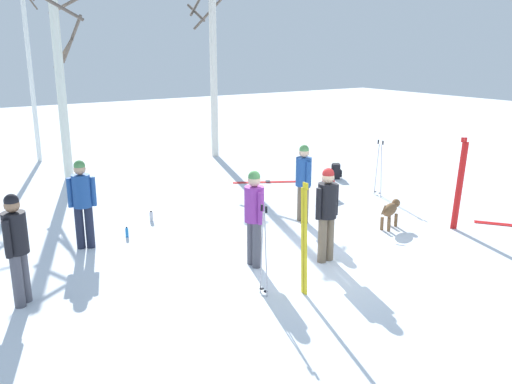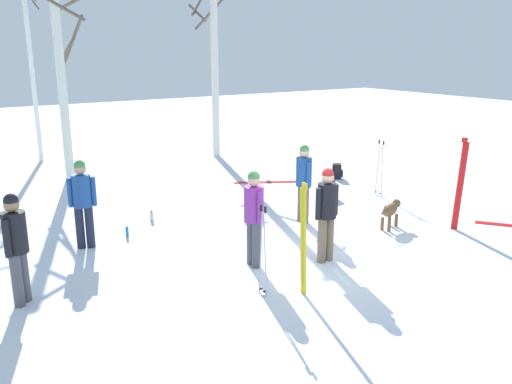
{
  "view_description": "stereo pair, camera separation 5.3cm",
  "coord_description": "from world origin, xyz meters",
  "px_view_note": "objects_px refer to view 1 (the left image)",
  "views": [
    {
      "loc": [
        -5.88,
        -6.93,
        3.75
      ],
      "look_at": [
        -0.35,
        1.53,
        1.0
      ],
      "focal_mm": 37.83,
      "sensor_mm": 36.0,
      "label": 1
    },
    {
      "loc": [
        -5.84,
        -6.96,
        3.75
      ],
      "look_at": [
        -0.35,
        1.53,
        1.0
      ],
      "focal_mm": 37.83,
      "sensor_mm": 36.0,
      "label": 2
    }
  ],
  "objects_px": {
    "ski_pair_planted_0": "(460,184)",
    "birch_tree_4": "(61,80)",
    "person_4": "(327,209)",
    "water_bottle_0": "(151,216)",
    "person_3": "(16,242)",
    "ski_poles_0": "(264,248)",
    "birch_tree_3": "(28,50)",
    "ski_poles_1": "(379,166)",
    "backpack_1": "(336,171)",
    "person_0": "(254,212)",
    "ski_pair_planted_1": "(304,240)",
    "birch_tree_5": "(213,51)",
    "water_bottle_1": "(127,232)",
    "ski_pair_lying_1": "(266,182)",
    "person_1": "(303,178)",
    "backpack_0": "(328,189)",
    "dog": "(390,210)",
    "person_2": "(82,199)"
  },
  "relations": [
    {
      "from": "ski_pair_planted_0",
      "to": "birch_tree_4",
      "type": "xyz_separation_m",
      "value": [
        -5.64,
        8.99,
        1.86
      ]
    },
    {
      "from": "person_4",
      "to": "water_bottle_0",
      "type": "distance_m",
      "value": 4.32
    },
    {
      "from": "person_3",
      "to": "ski_poles_0",
      "type": "distance_m",
      "value": 3.64
    },
    {
      "from": "ski_pair_planted_0",
      "to": "birch_tree_3",
      "type": "bearing_deg",
      "value": 115.78
    },
    {
      "from": "ski_poles_1",
      "to": "person_3",
      "type": "bearing_deg",
      "value": -170.6
    },
    {
      "from": "backpack_1",
      "to": "ski_poles_0",
      "type": "bearing_deg",
      "value": -139.46
    },
    {
      "from": "ski_poles_0",
      "to": "water_bottle_0",
      "type": "distance_m",
      "value": 4.43
    },
    {
      "from": "person_0",
      "to": "backpack_1",
      "type": "distance_m",
      "value": 6.92
    },
    {
      "from": "ski_pair_planted_0",
      "to": "ski_pair_planted_1",
      "type": "xyz_separation_m",
      "value": [
        -4.59,
        -0.66,
        -0.08
      ]
    },
    {
      "from": "birch_tree_5",
      "to": "ski_poles_0",
      "type": "bearing_deg",
      "value": -114.96
    },
    {
      "from": "person_0",
      "to": "water_bottle_1",
      "type": "distance_m",
      "value": 3.09
    },
    {
      "from": "ski_pair_planted_0",
      "to": "ski_pair_lying_1",
      "type": "height_order",
      "value": "ski_pair_planted_0"
    },
    {
      "from": "ski_pair_planted_0",
      "to": "birch_tree_4",
      "type": "bearing_deg",
      "value": 122.12
    },
    {
      "from": "person_4",
      "to": "birch_tree_4",
      "type": "height_order",
      "value": "birch_tree_4"
    },
    {
      "from": "person_4",
      "to": "ski_pair_planted_0",
      "type": "xyz_separation_m",
      "value": [
        3.45,
        -0.16,
        -0.01
      ]
    },
    {
      "from": "person_0",
      "to": "person_1",
      "type": "distance_m",
      "value": 2.67
    },
    {
      "from": "birch_tree_4",
      "to": "water_bottle_1",
      "type": "bearing_deg",
      "value": -93.64
    },
    {
      "from": "person_0",
      "to": "ski_poles_0",
      "type": "distance_m",
      "value": 1.18
    },
    {
      "from": "person_1",
      "to": "birch_tree_3",
      "type": "height_order",
      "value": "birch_tree_3"
    },
    {
      "from": "ski_poles_1",
      "to": "backpack_1",
      "type": "bearing_deg",
      "value": 81.04
    },
    {
      "from": "person_0",
      "to": "backpack_0",
      "type": "height_order",
      "value": "person_0"
    },
    {
      "from": "water_bottle_0",
      "to": "ski_pair_planted_0",
      "type": "bearing_deg",
      "value": -37.73
    },
    {
      "from": "ski_poles_1",
      "to": "dog",
      "type": "bearing_deg",
      "value": -129.93
    },
    {
      "from": "ski_poles_1",
      "to": "birch_tree_5",
      "type": "bearing_deg",
      "value": 98.74
    },
    {
      "from": "person_0",
      "to": "person_2",
      "type": "height_order",
      "value": "same"
    },
    {
      "from": "backpack_0",
      "to": "ski_pair_planted_1",
      "type": "bearing_deg",
      "value": -134.38
    },
    {
      "from": "backpack_1",
      "to": "birch_tree_5",
      "type": "distance_m",
      "value": 6.07
    },
    {
      "from": "ski_poles_1",
      "to": "backpack_1",
      "type": "relative_size",
      "value": 3.27
    },
    {
      "from": "person_0",
      "to": "person_1",
      "type": "bearing_deg",
      "value": 33.57
    },
    {
      "from": "birch_tree_4",
      "to": "person_4",
      "type": "bearing_deg",
      "value": -76.04
    },
    {
      "from": "person_2",
      "to": "water_bottle_1",
      "type": "height_order",
      "value": "person_2"
    },
    {
      "from": "dog",
      "to": "ski_poles_1",
      "type": "xyz_separation_m",
      "value": [
        1.67,
        2.0,
        0.38
      ]
    },
    {
      "from": "person_0",
      "to": "ski_pair_planted_0",
      "type": "height_order",
      "value": "ski_pair_planted_0"
    },
    {
      "from": "person_2",
      "to": "ski_pair_lying_1",
      "type": "bearing_deg",
      "value": 22.07
    },
    {
      "from": "person_0",
      "to": "birch_tree_4",
      "type": "relative_size",
      "value": 0.32
    },
    {
      "from": "person_2",
      "to": "ski_pair_planted_1",
      "type": "distance_m",
      "value": 4.45
    },
    {
      "from": "ski_pair_planted_0",
      "to": "ski_poles_0",
      "type": "bearing_deg",
      "value": -175.96
    },
    {
      "from": "ski_pair_planted_0",
      "to": "birch_tree_3",
      "type": "distance_m",
      "value": 13.67
    },
    {
      "from": "water_bottle_0",
      "to": "birch_tree_4",
      "type": "bearing_deg",
      "value": 95.24
    },
    {
      "from": "person_1",
      "to": "birch_tree_3",
      "type": "distance_m",
      "value": 10.82
    },
    {
      "from": "birch_tree_5",
      "to": "birch_tree_3",
      "type": "bearing_deg",
      "value": 155.53
    },
    {
      "from": "ski_pair_lying_1",
      "to": "birch_tree_5",
      "type": "distance_m",
      "value": 5.5
    },
    {
      "from": "person_3",
      "to": "ski_pair_lying_1",
      "type": "distance_m",
      "value": 8.41
    },
    {
      "from": "ski_poles_1",
      "to": "water_bottle_1",
      "type": "xyz_separation_m",
      "value": [
        -6.57,
        0.49,
        -0.66
      ]
    },
    {
      "from": "dog",
      "to": "water_bottle_0",
      "type": "distance_m",
      "value": 5.19
    },
    {
      "from": "water_bottle_0",
      "to": "person_4",
      "type": "bearing_deg",
      "value": -65.72
    },
    {
      "from": "person_0",
      "to": "ski_poles_0",
      "type": "bearing_deg",
      "value": -115.67
    },
    {
      "from": "ski_poles_0",
      "to": "birch_tree_5",
      "type": "height_order",
      "value": "birch_tree_5"
    },
    {
      "from": "ski_pair_planted_1",
      "to": "water_bottle_1",
      "type": "height_order",
      "value": "ski_pair_planted_1"
    },
    {
      "from": "person_0",
      "to": "birch_tree_4",
      "type": "xyz_separation_m",
      "value": [
        -1.01,
        8.31,
        1.86
      ]
    }
  ]
}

